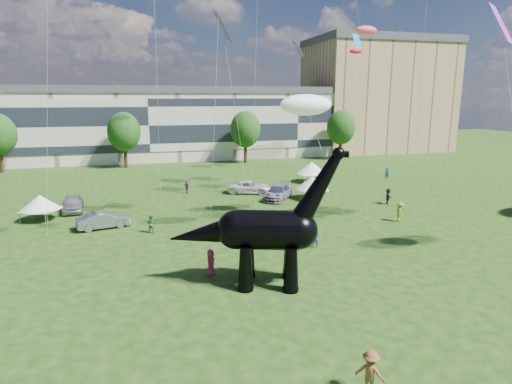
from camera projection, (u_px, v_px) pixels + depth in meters
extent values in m
plane|color=#16330C|center=(339.00, 313.00, 22.69)|extent=(220.00, 220.00, 0.00)
cube|color=beige|center=(148.00, 126.00, 77.72)|extent=(78.00, 11.00, 12.00)
cube|color=tan|center=(376.00, 98.00, 91.81)|extent=(28.00, 18.00, 22.00)
cylinder|color=#382314|center=(2.00, 162.00, 64.54)|extent=(0.56, 0.56, 3.20)
cylinder|color=#382314|center=(126.00, 158.00, 69.17)|extent=(0.56, 0.56, 3.20)
ellipsoid|color=#14380F|center=(124.00, 129.00, 68.15)|extent=(5.20, 5.20, 6.24)
cylinder|color=#382314|center=(245.00, 154.00, 74.31)|extent=(0.56, 0.56, 3.20)
ellipsoid|color=#14380F|center=(245.00, 126.00, 73.29)|extent=(5.20, 5.20, 6.24)
cylinder|color=#382314|center=(340.00, 150.00, 78.95)|extent=(0.56, 0.56, 3.20)
ellipsoid|color=#14380F|center=(341.00, 125.00, 77.92)|extent=(5.20, 5.20, 6.24)
cone|color=black|center=(246.00, 269.00, 25.05)|extent=(1.16, 1.16, 2.66)
sphere|color=black|center=(246.00, 288.00, 25.31)|extent=(0.97, 0.97, 0.97)
cone|color=black|center=(248.00, 257.00, 26.95)|extent=(1.16, 1.16, 2.66)
sphere|color=black|center=(248.00, 274.00, 27.21)|extent=(0.97, 0.97, 0.97)
cone|color=black|center=(291.00, 270.00, 24.92)|extent=(1.16, 1.16, 2.66)
sphere|color=black|center=(291.00, 289.00, 25.18)|extent=(0.97, 0.97, 0.97)
cone|color=black|center=(290.00, 258.00, 26.83)|extent=(1.16, 1.16, 2.66)
sphere|color=black|center=(290.00, 275.00, 27.08)|extent=(0.97, 0.97, 0.97)
cylinder|color=black|center=(267.00, 230.00, 25.48)|extent=(4.28, 3.43, 2.39)
sphere|color=black|center=(236.00, 229.00, 25.57)|extent=(2.39, 2.39, 2.39)
sphere|color=black|center=(299.00, 230.00, 25.39)|extent=(2.30, 2.30, 2.30)
cone|color=black|center=(318.00, 188.00, 24.78)|extent=(3.58, 2.30, 4.69)
sphere|color=black|center=(339.00, 154.00, 24.29)|extent=(0.74, 0.74, 0.74)
cylinder|color=black|center=(343.00, 154.00, 24.29)|extent=(0.71, 0.56, 0.39)
cone|color=black|center=(206.00, 234.00, 25.73)|extent=(5.03, 3.23, 2.60)
imported|color=#B8B7BC|center=(73.00, 203.00, 42.79)|extent=(2.34, 4.93, 1.63)
imported|color=slate|center=(103.00, 220.00, 37.19)|extent=(4.68, 2.53, 1.46)
imported|color=silver|center=(250.00, 187.00, 50.80)|extent=(5.76, 4.08, 1.46)
imported|color=#595960|center=(278.00, 192.00, 47.81)|extent=(4.90, 5.69, 1.57)
cube|color=white|center=(312.00, 190.00, 47.99)|extent=(2.97, 2.97, 0.12)
cone|color=white|center=(312.00, 183.00, 47.83)|extent=(3.77, 3.77, 1.44)
cylinder|color=#999999|center=(306.00, 198.00, 46.47)|extent=(0.06, 0.06, 1.06)
cylinder|color=#999999|center=(328.00, 196.00, 47.24)|extent=(0.06, 0.06, 1.06)
cylinder|color=#999999|center=(296.00, 192.00, 48.98)|extent=(0.06, 0.06, 1.06)
cylinder|color=#999999|center=(318.00, 191.00, 49.75)|extent=(0.06, 0.06, 1.06)
cube|color=white|center=(312.00, 174.00, 57.41)|extent=(3.32, 3.32, 0.12)
cone|color=white|center=(312.00, 168.00, 57.23)|extent=(4.20, 4.20, 1.55)
cylinder|color=#999999|center=(304.00, 180.00, 55.87)|extent=(0.06, 0.06, 1.14)
cylinder|color=#999999|center=(325.00, 180.00, 56.42)|extent=(0.06, 0.06, 1.14)
cylinder|color=#999999|center=(298.00, 176.00, 58.65)|extent=(0.06, 0.06, 1.14)
cylinder|color=#999999|center=(318.00, 176.00, 59.20)|extent=(0.06, 0.06, 1.14)
cube|color=white|center=(41.00, 210.00, 39.54)|extent=(3.60, 3.60, 0.11)
cone|color=white|center=(40.00, 202.00, 39.38)|extent=(4.56, 4.56, 1.37)
cylinder|color=#999999|center=(20.00, 218.00, 38.60)|extent=(0.05, 0.05, 1.00)
cylinder|color=#999999|center=(46.00, 219.00, 38.24)|extent=(0.05, 0.05, 1.00)
cylinder|color=#999999|center=(38.00, 211.00, 41.07)|extent=(0.05, 0.05, 1.00)
cylinder|color=#999999|center=(62.00, 212.00, 40.70)|extent=(0.05, 0.05, 1.00)
imported|color=#70367A|center=(187.00, 187.00, 50.74)|extent=(0.89, 0.98, 1.60)
imported|color=brown|center=(370.00, 372.00, 16.33)|extent=(1.30, 1.30, 1.80)
imported|color=#2D7135|center=(151.00, 224.00, 36.00)|extent=(0.95, 0.90, 1.56)
imported|color=black|center=(388.00, 196.00, 45.64)|extent=(1.13, 1.64, 1.70)
imported|color=#A62939|center=(211.00, 263.00, 27.25)|extent=(0.89, 1.02, 1.76)
imported|color=#2E5475|center=(387.00, 173.00, 59.42)|extent=(0.73, 0.73, 1.71)
imported|color=#295996|center=(315.00, 237.00, 32.45)|extent=(0.73, 0.66, 1.67)
imported|color=olive|center=(400.00, 212.00, 39.22)|extent=(0.94, 1.30, 1.81)
ellipsoid|color=#D63B58|center=(366.00, 30.00, 67.93)|extent=(3.43, 4.05, 1.46)
plane|color=black|center=(222.00, 26.00, 35.48)|extent=(2.34, 3.02, 2.44)
plane|color=purple|center=(502.00, 24.00, 33.72)|extent=(3.92, 3.47, 3.13)
ellipsoid|color=white|center=(306.00, 105.00, 38.52)|extent=(4.17, 5.36, 1.91)
plane|color=blue|center=(357.00, 41.00, 43.43)|extent=(1.59, 1.17, 1.46)
plane|color=black|center=(298.00, 49.00, 61.81)|extent=(2.96, 3.08, 2.24)
ellipsoid|color=red|center=(356.00, 51.00, 62.79)|extent=(2.17, 1.85, 0.78)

